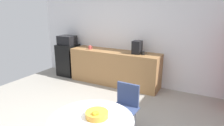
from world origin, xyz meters
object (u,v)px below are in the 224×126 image
microwave (67,40)px  fruit_bowl (97,114)px  mini_fridge (68,60)px  mug_white (90,47)px  coffee_maker (137,47)px  mug_green (143,53)px  chair_navy (125,103)px

microwave → fruit_bowl: size_ratio=1.72×
mini_fridge → mug_white: mug_white is taller
mini_fridge → fruit_bowl: size_ratio=3.37×
fruit_bowl → mug_white: bearing=125.4°
fruit_bowl → coffee_maker: size_ratio=0.87×
mug_white → microwave: bearing=173.9°
fruit_bowl → mug_green: mug_green is taller
chair_navy → fruit_bowl: bearing=-89.6°
coffee_maker → microwave: bearing=180.0°
coffee_maker → mug_green: bearing=-14.7°
chair_navy → fruit_bowl: size_ratio=2.98×
fruit_bowl → chair_navy: bearing=90.4°
mini_fridge → mug_green: size_ratio=7.26×
chair_navy → mug_white: bearing=136.7°
chair_navy → mug_green: 1.87m
mug_green → coffee_maker: bearing=165.3°
mini_fridge → fruit_bowl: (2.72, -2.70, 0.30)m
coffee_maker → mini_fridge: bearing=180.0°
microwave → mug_green: size_ratio=3.72×
microwave → fruit_bowl: microwave is taller
microwave → fruit_bowl: 3.84m
chair_navy → fruit_bowl: 0.90m
mug_white → mug_green: bearing=1.8°
mini_fridge → mug_green: bearing=-1.1°
chair_navy → mug_green: size_ratio=6.43×
coffee_maker → mug_white: bearing=-176.0°
chair_navy → mug_green: bearing=101.0°
coffee_maker → fruit_bowl: bearing=-78.8°
mug_green → microwave: bearing=178.9°
fruit_bowl → coffee_maker: 2.76m
mini_fridge → chair_navy: bearing=-34.0°
fruit_bowl → mini_fridge: bearing=135.3°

